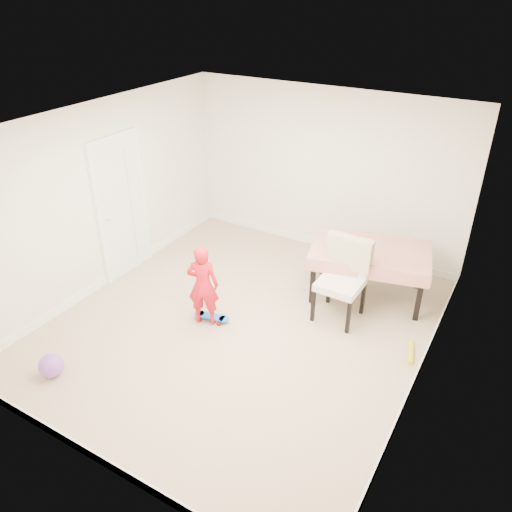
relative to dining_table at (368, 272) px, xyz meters
The scene contains 17 objects.
ground 1.91m from the dining_table, 128.30° to the right, with size 5.00×5.00×0.00m, color tan.
ceiling 2.90m from the dining_table, 128.30° to the right, with size 4.50×5.00×0.04m, color white.
wall_back 1.80m from the dining_table, 139.10° to the left, with size 4.50×0.04×2.60m, color silver.
wall_front 4.22m from the dining_table, 106.39° to the right, with size 4.50×0.04×2.60m, color silver.
wall_left 3.81m from the dining_table, 156.54° to the right, with size 0.04×5.00×2.60m, color silver.
wall_right 2.04m from the dining_table, 54.07° to the right, with size 0.04×5.00×2.60m, color silver.
door 3.64m from the dining_table, 160.89° to the right, with size 0.10×0.94×2.11m, color white.
baseboard_back 1.58m from the dining_table, 138.82° to the left, with size 4.50×0.02×0.12m, color white.
baseboard_front 4.14m from the dining_table, 106.36° to the right, with size 4.50×0.02×0.12m, color white.
baseboard_left 3.72m from the dining_table, 156.60° to the right, with size 0.02×5.00×0.12m, color white.
baseboard_right 1.85m from the dining_table, 53.82° to the right, with size 0.02×5.00×0.12m, color white.
dining_table is the anchor object (origin of this frame).
dining_chair 0.74m from the dining_table, 101.83° to the right, with size 0.60×0.68×1.10m, color silver, non-canonical shape.
skateboard 2.26m from the dining_table, 133.80° to the right, with size 0.49×0.18×0.07m, color blue, non-canonical shape.
child 2.33m from the dining_table, 133.18° to the right, with size 0.40×0.26×1.10m, color red.
balloon 4.22m from the dining_table, 126.69° to the right, with size 0.28×0.28×0.28m, color purple.
foam_toy 1.37m from the dining_table, 46.42° to the right, with size 0.06×0.06×0.40m, color yellow.
Camera 1 is at (2.81, -4.43, 3.99)m, focal length 35.00 mm.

